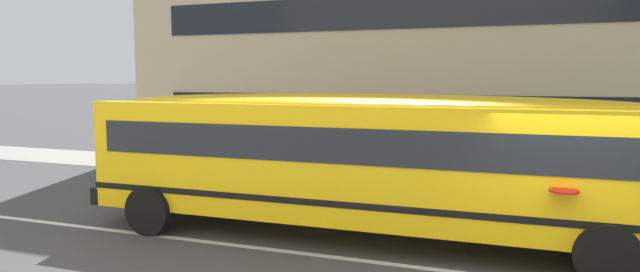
{
  "coord_description": "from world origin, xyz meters",
  "views": [
    {
      "loc": [
        -0.62,
        -8.72,
        3.04
      ],
      "look_at": [
        -4.21,
        0.62,
        1.99
      ],
      "focal_mm": 31.62,
      "sensor_mm": 36.0,
      "label": 1
    }
  ],
  "objects": [
    {
      "name": "sidewalk_far",
      "position": [
        0.0,
        7.72,
        0.01
      ],
      "size": [
        120.0,
        3.0,
        0.01
      ],
      "primitive_type": "cube",
      "color": "gray",
      "rests_on": "ground_plane"
    },
    {
      "name": "school_bus",
      "position": [
        -3.32,
        1.25,
        1.62
      ],
      "size": [
        12.24,
        2.9,
        2.73
      ],
      "rotation": [
        0.0,
        0.0,
        0.01
      ],
      "color": "yellow",
      "rests_on": "ground_plane"
    }
  ]
}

